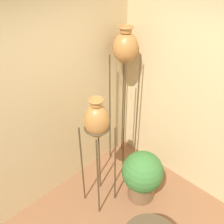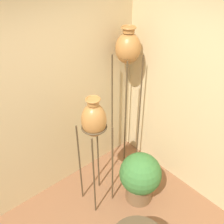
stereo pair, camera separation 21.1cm
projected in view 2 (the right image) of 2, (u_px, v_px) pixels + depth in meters
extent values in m
cube|color=#D1B784|center=(23.00, 108.00, 2.87)|extent=(7.20, 0.06, 2.70)
cylinder|color=#473823|center=(125.00, 120.00, 3.54)|extent=(0.02, 0.02, 1.70)
cylinder|color=#473823|center=(139.00, 113.00, 3.69)|extent=(0.02, 0.02, 1.70)
cylinder|color=#473823|center=(112.00, 112.00, 3.71)|extent=(0.02, 0.02, 1.70)
cylinder|color=#473823|center=(126.00, 105.00, 3.86)|extent=(0.02, 0.02, 1.70)
torus|color=#473823|center=(128.00, 55.00, 3.22)|extent=(0.28, 0.28, 0.02)
ellipsoid|color=#A87038|center=(128.00, 48.00, 3.17)|extent=(0.31, 0.31, 0.38)
cylinder|color=#A87038|center=(129.00, 30.00, 3.05)|extent=(0.14, 0.14, 0.06)
torus|color=#A87038|center=(129.00, 27.00, 3.03)|extent=(0.18, 0.18, 0.02)
cylinder|color=#473823|center=(94.00, 178.00, 3.02)|extent=(0.02, 0.02, 1.19)
cylinder|color=#473823|center=(112.00, 167.00, 3.18)|extent=(0.02, 0.02, 1.19)
cylinder|color=#473823|center=(80.00, 165.00, 3.20)|extent=(0.02, 0.02, 1.19)
cylinder|color=#473823|center=(98.00, 154.00, 3.35)|extent=(0.02, 0.02, 1.19)
torus|color=#473823|center=(94.00, 127.00, 2.86)|extent=(0.29, 0.29, 0.02)
ellipsoid|color=#A87038|center=(94.00, 120.00, 2.81)|extent=(0.28, 0.28, 0.40)
cylinder|color=#A87038|center=(93.00, 102.00, 2.68)|extent=(0.12, 0.12, 0.06)
torus|color=#A87038|center=(93.00, 99.00, 2.66)|extent=(0.16, 0.16, 0.02)
cylinder|color=brown|center=(139.00, 191.00, 3.46)|extent=(0.35, 0.35, 0.25)
torus|color=brown|center=(139.00, 184.00, 3.39)|extent=(0.38, 0.38, 0.02)
sphere|color=#387033|center=(140.00, 173.00, 3.27)|extent=(0.53, 0.53, 0.53)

